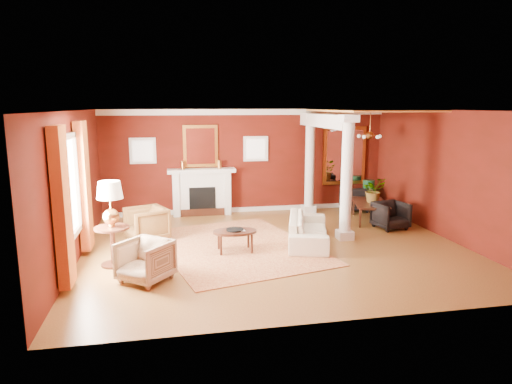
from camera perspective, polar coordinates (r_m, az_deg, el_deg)
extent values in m
plane|color=brown|center=(9.87, 2.40, -6.92)|extent=(8.00, 8.00, 0.00)
cube|color=#56130C|center=(12.93, -1.16, 3.88)|extent=(8.00, 0.04, 2.90)
cube|color=#56130C|center=(6.26, 9.96, -3.72)|extent=(8.00, 0.04, 2.90)
cube|color=#56130C|center=(9.45, -21.84, 0.56)|extent=(0.04, 7.00, 2.90)
cube|color=#56130C|center=(11.16, 22.88, 1.94)|extent=(0.04, 7.00, 2.90)
cube|color=white|center=(9.41, 2.54, 10.16)|extent=(8.00, 7.00, 0.04)
cube|color=silver|center=(12.74, -6.78, -0.17)|extent=(1.60, 0.34, 1.20)
cube|color=black|center=(12.60, -6.70, -0.98)|extent=(0.72, 0.03, 0.70)
cube|color=black|center=(12.67, -6.67, -2.53)|extent=(1.20, 0.05, 0.20)
cube|color=silver|center=(12.59, -6.83, 2.66)|extent=(1.85, 0.42, 0.10)
cube|color=silver|center=(12.68, -9.92, -0.30)|extent=(0.16, 0.40, 1.20)
cube|color=silver|center=(12.78, -3.64, -0.08)|extent=(0.16, 0.40, 1.20)
cube|color=gold|center=(12.69, -6.95, 5.72)|extent=(0.95, 0.06, 1.15)
cube|color=white|center=(12.65, -6.94, 5.70)|extent=(0.78, 0.02, 0.98)
cube|color=silver|center=(12.69, -13.97, 5.03)|extent=(0.70, 0.06, 0.70)
cube|color=white|center=(12.66, -13.98, 5.01)|extent=(0.54, 0.02, 0.54)
cube|color=silver|center=(12.91, -0.04, 5.44)|extent=(0.70, 0.06, 0.70)
cube|color=white|center=(12.87, -0.01, 5.42)|extent=(0.54, 0.02, 0.54)
cube|color=white|center=(8.85, -22.50, 0.52)|extent=(0.03, 1.30, 1.70)
cube|color=silver|center=(8.17, -23.20, -0.32)|extent=(0.08, 0.10, 1.90)
cube|color=silver|center=(9.52, -21.48, 1.27)|extent=(0.08, 0.10, 1.90)
cube|color=#B1591E|center=(7.89, -23.07, -1.78)|extent=(0.18, 0.55, 2.60)
cube|color=#B1591E|center=(9.82, -20.72, 0.70)|extent=(0.18, 0.55, 2.60)
cube|color=silver|center=(10.62, 11.01, -5.27)|extent=(0.34, 0.34, 0.20)
cylinder|color=silver|center=(10.34, 11.28, 1.94)|extent=(0.26, 0.26, 2.50)
cube|color=silver|center=(10.23, 11.54, 8.99)|extent=(0.36, 0.36, 0.16)
cube|color=silver|center=(13.08, 6.61, -2.11)|extent=(0.34, 0.34, 0.20)
cylinder|color=silver|center=(12.85, 6.74, 3.77)|extent=(0.26, 0.26, 2.50)
cube|color=silver|center=(12.76, 6.86, 9.44)|extent=(0.36, 0.36, 0.16)
cube|color=silver|center=(11.72, 8.51, 8.80)|extent=(0.30, 3.20, 0.32)
cube|color=#EB9A45|center=(12.01, 14.04, 9.84)|extent=(2.30, 3.40, 0.04)
cube|color=gold|center=(13.68, 10.97, 4.49)|extent=(1.30, 0.06, 1.70)
cube|color=white|center=(13.64, 11.02, 4.47)|extent=(1.10, 0.02, 1.50)
cylinder|color=#AF7437|center=(12.09, 14.10, 8.44)|extent=(0.02, 0.02, 0.65)
sphere|color=#AF7437|center=(12.10, 14.03, 6.90)|extent=(0.20, 0.20, 0.20)
sphere|color=beige|center=(12.22, 15.22, 6.74)|extent=(0.09, 0.09, 0.09)
sphere|color=beige|center=(12.38, 13.87, 6.85)|extent=(0.09, 0.09, 0.09)
sphere|color=beige|center=(12.16, 12.72, 6.83)|extent=(0.09, 0.09, 0.09)
sphere|color=beige|center=(11.86, 13.36, 6.71)|extent=(0.09, 0.09, 0.09)
sphere|color=beige|center=(11.90, 14.94, 6.65)|extent=(0.09, 0.09, 0.09)
cube|color=silver|center=(12.80, -1.15, 9.96)|extent=(8.00, 0.08, 0.16)
cube|color=silver|center=(13.13, -1.10, -2.17)|extent=(8.00, 0.08, 0.12)
cube|color=maroon|center=(9.91, -2.59, -6.80)|extent=(3.90, 4.65, 0.02)
imported|color=white|center=(10.13, 6.57, -4.12)|extent=(1.19, 2.18, 0.82)
imported|color=black|center=(10.55, -13.54, -3.70)|extent=(1.02, 1.05, 0.84)
imported|color=tan|center=(8.16, -13.70, -8.14)|extent=(1.06, 1.05, 0.80)
cylinder|color=black|center=(9.45, -2.65, -4.98)|extent=(0.91, 0.91, 0.05)
cylinder|color=black|center=(9.29, -4.41, -6.78)|extent=(0.05, 0.05, 0.41)
cylinder|color=black|center=(9.38, -0.53, -6.57)|extent=(0.05, 0.05, 0.41)
cylinder|color=black|center=(9.67, -4.69, -6.07)|extent=(0.05, 0.05, 0.41)
cylinder|color=black|center=(9.75, -0.96, -5.89)|extent=(0.05, 0.05, 0.41)
imported|color=black|center=(9.38, -2.52, -4.18)|extent=(0.18, 0.04, 0.24)
cylinder|color=black|center=(9.21, -17.32, -8.61)|extent=(0.48, 0.48, 0.04)
cylinder|color=black|center=(9.10, -17.44, -6.54)|extent=(0.10, 0.10, 0.74)
cylinder|color=black|center=(9.00, -17.57, -4.29)|extent=(0.65, 0.65, 0.04)
sphere|color=#AF7437|center=(8.95, -17.65, -2.95)|extent=(0.30, 0.30, 0.30)
cylinder|color=#AF7437|center=(8.90, -17.73, -1.60)|extent=(0.03, 0.03, 0.33)
cone|color=beige|center=(8.85, -17.84, 0.26)|extent=(0.48, 0.48, 0.33)
imported|color=black|center=(12.30, 14.19, -1.71)|extent=(0.90, 1.56, 0.82)
imported|color=black|center=(11.72, 16.50, -2.66)|extent=(0.82, 0.79, 0.73)
imported|color=black|center=(13.46, 12.25, -0.66)|extent=(0.86, 0.82, 0.78)
sphere|color=#133C21|center=(13.71, 13.80, -1.43)|extent=(0.37, 0.37, 0.37)
cylinder|color=#133C21|center=(13.66, 13.85, -0.34)|extent=(0.33, 0.33, 0.88)
imported|color=#26591E|center=(12.13, 14.55, 1.31)|extent=(0.70, 0.75, 0.51)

